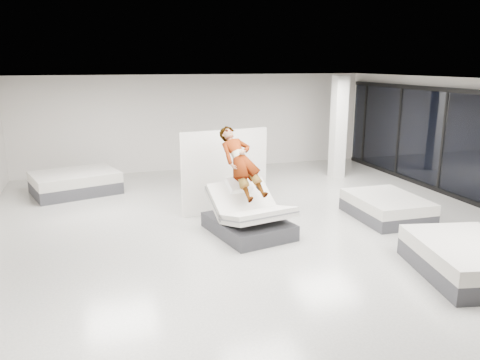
{
  "coord_description": "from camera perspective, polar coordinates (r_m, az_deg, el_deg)",
  "views": [
    {
      "loc": [
        -3.29,
        -8.6,
        3.56
      ],
      "look_at": [
        -0.27,
        1.17,
        1.0
      ],
      "focal_mm": 35.0,
      "sensor_mm": 36.0,
      "label": 1
    }
  ],
  "objects": [
    {
      "name": "room",
      "position": [
        9.41,
        3.69,
        2.0
      ],
      "size": [
        14.0,
        14.04,
        3.2
      ],
      "color": "beige",
      "rests_on": "ground"
    },
    {
      "name": "flat_bed_left_far",
      "position": [
        13.92,
        -19.44,
        -0.29
      ],
      "size": [
        2.59,
        2.22,
        0.61
      ],
      "color": "#323236",
      "rests_on": "floor"
    },
    {
      "name": "flat_bed_right_far",
      "position": [
        11.55,
        17.42,
        -3.19
      ],
      "size": [
        1.48,
        1.95,
        0.53
      ],
      "color": "#323236",
      "rests_on": "floor"
    },
    {
      "name": "divider_panel",
      "position": [
        11.35,
        -1.83,
        1.06
      ],
      "size": [
        2.21,
        0.43,
        2.02
      ],
      "primitive_type": "cube",
      "rotation": [
        0.0,
        0.0,
        0.15
      ],
      "color": "white",
      "rests_on": "floor"
    },
    {
      "name": "remote",
      "position": [
        9.91,
        2.26,
        -1.01
      ],
      "size": [
        0.08,
        0.15,
        0.08
      ],
      "primitive_type": "cube",
      "rotation": [
        0.35,
        0.0,
        0.21
      ],
      "color": "black",
      "rests_on": "person"
    },
    {
      "name": "flat_bed_right_near",
      "position": [
        9.03,
        26.06,
        -8.69
      ],
      "size": [
        1.97,
        2.38,
        0.58
      ],
      "color": "#323236",
      "rests_on": "floor"
    },
    {
      "name": "hero_bed",
      "position": [
        10.01,
        1.06,
        -4.61
      ],
      "size": [
        1.74,
        2.09,
        1.15
      ],
      "color": "#323236",
      "rests_on": "floor"
    },
    {
      "name": "person",
      "position": [
        10.04,
        0.17,
        0.6
      ],
      "size": [
        1.0,
        1.76,
        1.56
      ],
      "primitive_type": "imported",
      "rotation": [
        0.84,
        0.0,
        0.21
      ],
      "color": "slate",
      "rests_on": "hero_bed"
    },
    {
      "name": "column",
      "position": [
        15.12,
        11.9,
        6.31
      ],
      "size": [
        0.4,
        0.4,
        3.2
      ],
      "primitive_type": "cube",
      "color": "silver",
      "rests_on": "floor"
    }
  ]
}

